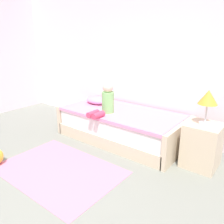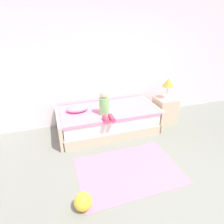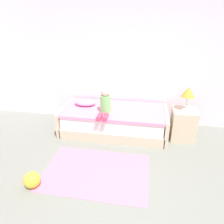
{
  "view_description": "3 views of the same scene",
  "coord_description": "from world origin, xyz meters",
  "px_view_note": "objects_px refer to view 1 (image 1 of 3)",
  "views": [
    {
      "loc": [
        1.56,
        -0.94,
        1.66
      ],
      "look_at": [
        -0.54,
        1.75,
        0.55
      ],
      "focal_mm": 36.65,
      "sensor_mm": 36.0,
      "label": 1
    },
    {
      "loc": [
        -1.58,
        -1.42,
        2.15
      ],
      "look_at": [
        -0.54,
        1.75,
        0.55
      ],
      "focal_mm": 30.34,
      "sensor_mm": 36.0,
      "label": 2
    },
    {
      "loc": [
        0.07,
        -1.77,
        2.2
      ],
      "look_at": [
        -0.54,
        1.75,
        0.55
      ],
      "focal_mm": 33.6,
      "sensor_mm": 36.0,
      "label": 3
    }
  ],
  "objects_px": {
    "bed": "(121,125)",
    "pillow": "(97,100)",
    "child_figure": "(106,101)",
    "nightstand": "(202,145)",
    "table_lamp": "(208,99)"
  },
  "relations": [
    {
      "from": "bed",
      "to": "pillow",
      "type": "xyz_separation_m",
      "value": [
        -0.63,
        0.1,
        0.32
      ]
    },
    {
      "from": "child_figure",
      "to": "pillow",
      "type": "height_order",
      "value": "child_figure"
    },
    {
      "from": "bed",
      "to": "child_figure",
      "type": "bearing_deg",
      "value": -120.8
    },
    {
      "from": "bed",
      "to": "nightstand",
      "type": "bearing_deg",
      "value": -1.83
    },
    {
      "from": "table_lamp",
      "to": "pillow",
      "type": "bearing_deg",
      "value": 175.86
    },
    {
      "from": "child_figure",
      "to": "table_lamp",
      "type": "bearing_deg",
      "value": 7.11
    },
    {
      "from": "bed",
      "to": "nightstand",
      "type": "distance_m",
      "value": 1.35
    },
    {
      "from": "nightstand",
      "to": "table_lamp",
      "type": "height_order",
      "value": "table_lamp"
    },
    {
      "from": "bed",
      "to": "pillow",
      "type": "bearing_deg",
      "value": 170.91
    },
    {
      "from": "nightstand",
      "to": "pillow",
      "type": "distance_m",
      "value": 2.0
    },
    {
      "from": "bed",
      "to": "child_figure",
      "type": "distance_m",
      "value": 0.53
    },
    {
      "from": "bed",
      "to": "nightstand",
      "type": "height_order",
      "value": "nightstand"
    },
    {
      "from": "nightstand",
      "to": "child_figure",
      "type": "bearing_deg",
      "value": -172.89
    },
    {
      "from": "table_lamp",
      "to": "bed",
      "type": "bearing_deg",
      "value": 178.17
    },
    {
      "from": "child_figure",
      "to": "pillow",
      "type": "relative_size",
      "value": 1.16
    }
  ]
}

